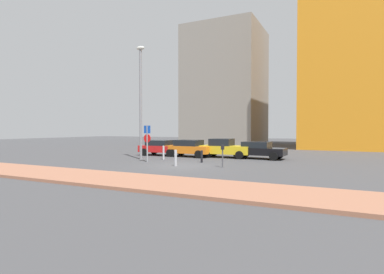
{
  "coord_description": "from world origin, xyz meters",
  "views": [
    {
      "loc": [
        9.26,
        -17.21,
        2.36
      ],
      "look_at": [
        -0.11,
        1.98,
        1.79
      ],
      "focal_mm": 28.61,
      "sensor_mm": 36.0,
      "label": 1
    }
  ],
  "objects_px": {
    "parked_car_red": "(162,147)",
    "parked_car_orange": "(189,148)",
    "parking_sign_post": "(147,139)",
    "parked_car_yellow": "(225,148)",
    "parked_car_black": "(258,150)",
    "street_lamp": "(141,95)",
    "traffic_bollard_far": "(164,153)",
    "traffic_bollard_near": "(176,158)",
    "traffic_bollard_mid": "(202,156)",
    "parking_meter": "(223,153)"
  },
  "relations": [
    {
      "from": "parked_car_yellow",
      "to": "traffic_bollard_near",
      "type": "relative_size",
      "value": 4.03
    },
    {
      "from": "parked_car_black",
      "to": "street_lamp",
      "type": "height_order",
      "value": "street_lamp"
    },
    {
      "from": "parked_car_orange",
      "to": "traffic_bollard_mid",
      "type": "relative_size",
      "value": 4.78
    },
    {
      "from": "parking_meter",
      "to": "parked_car_orange",
      "type": "bearing_deg",
      "value": 132.4
    },
    {
      "from": "parking_sign_post",
      "to": "traffic_bollard_near",
      "type": "height_order",
      "value": "parking_sign_post"
    },
    {
      "from": "parked_car_black",
      "to": "traffic_bollard_near",
      "type": "distance_m",
      "value": 7.85
    },
    {
      "from": "parked_car_yellow",
      "to": "parking_meter",
      "type": "bearing_deg",
      "value": -71.34
    },
    {
      "from": "parked_car_red",
      "to": "street_lamp",
      "type": "xyz_separation_m",
      "value": [
        0.31,
        -3.61,
        4.3
      ]
    },
    {
      "from": "parking_sign_post",
      "to": "traffic_bollard_far",
      "type": "xyz_separation_m",
      "value": [
        0.13,
        2.01,
        -1.11
      ]
    },
    {
      "from": "traffic_bollard_mid",
      "to": "parked_car_orange",
      "type": "bearing_deg",
      "value": 127.73
    },
    {
      "from": "parking_meter",
      "to": "street_lamp",
      "type": "xyz_separation_m",
      "value": [
        -7.46,
        1.96,
        4.12
      ]
    },
    {
      "from": "parked_car_red",
      "to": "traffic_bollard_mid",
      "type": "height_order",
      "value": "parked_car_red"
    },
    {
      "from": "traffic_bollard_near",
      "to": "parked_car_red",
      "type": "bearing_deg",
      "value": 127.88
    },
    {
      "from": "traffic_bollard_near",
      "to": "traffic_bollard_far",
      "type": "distance_m",
      "value": 4.31
    },
    {
      "from": "parked_car_black",
      "to": "parked_car_yellow",
      "type": "bearing_deg",
      "value": -178.0
    },
    {
      "from": "parked_car_black",
      "to": "street_lamp",
      "type": "xyz_separation_m",
      "value": [
        -8.08,
        -4.37,
        4.3
      ]
    },
    {
      "from": "parking_sign_post",
      "to": "traffic_bollard_near",
      "type": "distance_m",
      "value": 3.42
    },
    {
      "from": "parked_car_orange",
      "to": "traffic_bollard_near",
      "type": "relative_size",
      "value": 3.96
    },
    {
      "from": "parked_car_orange",
      "to": "traffic_bollard_near",
      "type": "distance_m",
      "value": 6.64
    },
    {
      "from": "parked_car_orange",
      "to": "traffic_bollard_mid",
      "type": "distance_m",
      "value": 4.65
    },
    {
      "from": "parked_car_red",
      "to": "parked_car_black",
      "type": "relative_size",
      "value": 0.99
    },
    {
      "from": "parking_meter",
      "to": "traffic_bollard_mid",
      "type": "height_order",
      "value": "parking_meter"
    },
    {
      "from": "parked_car_red",
      "to": "parked_car_orange",
      "type": "xyz_separation_m",
      "value": [
        2.67,
        0.02,
        0.04
      ]
    },
    {
      "from": "parking_meter",
      "to": "traffic_bollard_near",
      "type": "relative_size",
      "value": 1.34
    },
    {
      "from": "parked_car_black",
      "to": "traffic_bollard_mid",
      "type": "height_order",
      "value": "parked_car_black"
    },
    {
      "from": "parked_car_orange",
      "to": "parking_meter",
      "type": "relative_size",
      "value": 2.96
    },
    {
      "from": "parked_car_black",
      "to": "traffic_bollard_near",
      "type": "relative_size",
      "value": 4.12
    },
    {
      "from": "parked_car_red",
      "to": "traffic_bollard_near",
      "type": "relative_size",
      "value": 4.09
    },
    {
      "from": "parked_car_orange",
      "to": "traffic_bollard_far",
      "type": "distance_m",
      "value": 3.12
    },
    {
      "from": "parked_car_red",
      "to": "street_lamp",
      "type": "relative_size",
      "value": 0.48
    },
    {
      "from": "parked_car_red",
      "to": "parking_meter",
      "type": "relative_size",
      "value": 3.06
    },
    {
      "from": "parked_car_yellow",
      "to": "parked_car_black",
      "type": "xyz_separation_m",
      "value": [
        2.73,
        0.1,
        -0.06
      ]
    },
    {
      "from": "parked_car_red",
      "to": "parking_meter",
      "type": "bearing_deg",
      "value": -35.62
    },
    {
      "from": "parked_car_yellow",
      "to": "traffic_bollard_mid",
      "type": "height_order",
      "value": "parked_car_yellow"
    },
    {
      "from": "traffic_bollard_mid",
      "to": "traffic_bollard_far",
      "type": "relative_size",
      "value": 0.8
    },
    {
      "from": "parked_car_orange",
      "to": "street_lamp",
      "type": "bearing_deg",
      "value": -123.06
    },
    {
      "from": "parked_car_red",
      "to": "traffic_bollard_mid",
      "type": "xyz_separation_m",
      "value": [
        5.51,
        -3.65,
        -0.29
      ]
    },
    {
      "from": "parked_car_yellow",
      "to": "traffic_bollard_near",
      "type": "distance_m",
      "value": 6.96
    },
    {
      "from": "parked_car_red",
      "to": "traffic_bollard_far",
      "type": "bearing_deg",
      "value": -56.44
    },
    {
      "from": "parked_car_yellow",
      "to": "parked_car_black",
      "type": "distance_m",
      "value": 2.73
    },
    {
      "from": "parked_car_black",
      "to": "parking_sign_post",
      "type": "bearing_deg",
      "value": -138.4
    },
    {
      "from": "traffic_bollard_near",
      "to": "traffic_bollard_far",
      "type": "height_order",
      "value": "traffic_bollard_far"
    },
    {
      "from": "parked_car_orange",
      "to": "parked_car_yellow",
      "type": "distance_m",
      "value": 3.06
    },
    {
      "from": "parking_sign_post",
      "to": "street_lamp",
      "type": "distance_m",
      "value": 3.98
    },
    {
      "from": "parked_car_yellow",
      "to": "traffic_bollard_near",
      "type": "height_order",
      "value": "parked_car_yellow"
    },
    {
      "from": "parked_car_yellow",
      "to": "parking_sign_post",
      "type": "relative_size",
      "value": 1.58
    },
    {
      "from": "parking_meter",
      "to": "traffic_bollard_near",
      "type": "xyz_separation_m",
      "value": [
        -2.91,
        -0.68,
        -0.38
      ]
    },
    {
      "from": "parked_car_black",
      "to": "traffic_bollard_mid",
      "type": "bearing_deg",
      "value": -123.21
    },
    {
      "from": "parked_car_red",
      "to": "parking_sign_post",
      "type": "relative_size",
      "value": 1.61
    },
    {
      "from": "parking_sign_post",
      "to": "parking_meter",
      "type": "xyz_separation_m",
      "value": [
        5.9,
        -0.54,
        -0.75
      ]
    }
  ]
}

